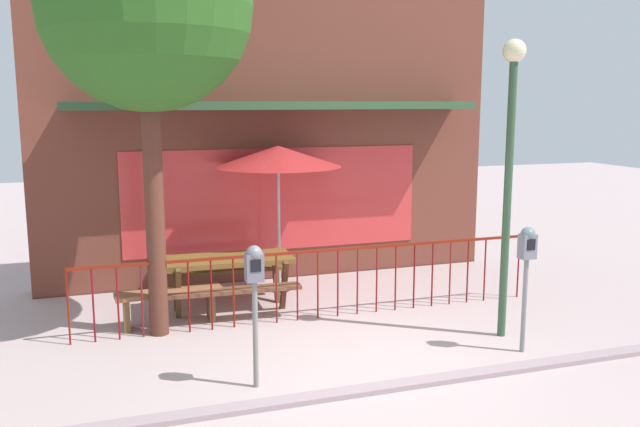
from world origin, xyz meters
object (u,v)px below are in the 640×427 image
picnic_table_left (229,268)px  street_tree (146,7)px  patio_umbrella (278,157)px  parking_meter_near (254,278)px  patio_bench (169,299)px  parking_meter_far (527,256)px  street_lamp (510,145)px

picnic_table_left → street_tree: street_tree is taller
patio_umbrella → parking_meter_near: 3.77m
picnic_table_left → patio_bench: size_ratio=1.30×
picnic_table_left → street_tree: (-1.05, -0.71, 3.45)m
patio_umbrella → street_tree: street_tree is taller
parking_meter_near → patio_bench: bearing=105.7°
picnic_table_left → parking_meter_far: bearing=-42.1°
street_lamp → parking_meter_far: bearing=-98.4°
picnic_table_left → street_lamp: size_ratio=0.50×
picnic_table_left → patio_umbrella: patio_umbrella is taller
parking_meter_far → street_tree: street_tree is taller
patio_bench → street_tree: 3.73m
parking_meter_near → patio_umbrella: bearing=71.1°
street_tree → street_lamp: size_ratio=1.45×
parking_meter_near → street_tree: bearing=112.4°
picnic_table_left → street_tree: size_ratio=0.34×
patio_umbrella → parking_meter_near: size_ratio=1.50×
picnic_table_left → street_lamp: (3.10, -2.16, 1.83)m
parking_meter_near → street_lamp: size_ratio=0.41×
street_tree → street_lamp: (4.15, -1.45, -1.63)m
street_tree → parking_meter_near: bearing=-67.6°
patio_bench → street_lamp: bearing=-23.9°
parking_meter_near → street_lamp: 3.60m
patio_umbrella → street_tree: size_ratio=0.43×
patio_umbrella → parking_meter_far: patio_umbrella is taller
patio_bench → street_tree: street_tree is taller
picnic_table_left → parking_meter_near: size_ratio=1.22×
picnic_table_left → patio_umbrella: size_ratio=0.81×
picnic_table_left → street_tree: 3.68m
picnic_table_left → street_lamp: bearing=-34.9°
parking_meter_near → parking_meter_far: size_ratio=1.00×
parking_meter_far → street_tree: size_ratio=0.28×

